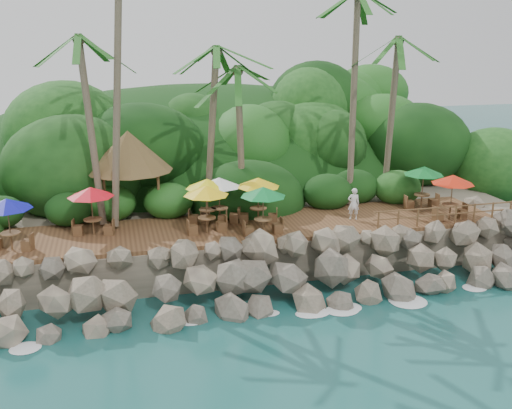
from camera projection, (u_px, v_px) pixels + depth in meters
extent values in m
plane|color=#19514F|center=(289.00, 316.00, 25.33)|extent=(140.00, 140.00, 0.00)
cube|color=gray|center=(221.00, 198.00, 39.95)|extent=(32.00, 25.20, 2.10)
ellipsoid|color=#143811|center=(204.00, 187.00, 47.22)|extent=(44.80, 28.00, 15.40)
cube|color=brown|center=(256.00, 227.00, 30.31)|extent=(26.00, 5.00, 0.20)
ellipsoid|color=white|center=(75.00, 337.00, 23.50)|extent=(1.20, 0.80, 0.06)
ellipsoid|color=white|center=(150.00, 329.00, 24.20)|extent=(1.20, 0.80, 0.06)
ellipsoid|color=white|center=(221.00, 320.00, 24.90)|extent=(1.20, 0.80, 0.06)
ellipsoid|color=white|center=(287.00, 313.00, 25.60)|extent=(1.20, 0.80, 0.06)
ellipsoid|color=white|center=(351.00, 305.00, 26.30)|extent=(1.20, 0.80, 0.06)
ellipsoid|color=white|center=(411.00, 298.00, 27.01)|extent=(1.20, 0.80, 0.06)
ellipsoid|color=white|center=(468.00, 292.00, 27.71)|extent=(1.20, 0.80, 0.06)
cylinder|color=brown|center=(91.00, 132.00, 29.54)|extent=(1.01, 2.18, 9.47)
ellipsoid|color=#23601E|center=(83.00, 34.00, 28.21)|extent=(6.00, 6.00, 2.40)
cylinder|color=brown|center=(117.00, 93.00, 28.98)|extent=(1.57, 2.67, 13.35)
cylinder|color=brown|center=(212.00, 133.00, 31.15)|extent=(1.09, 1.09, 8.94)
ellipsoid|color=#23601E|center=(210.00, 47.00, 29.90)|extent=(6.00, 6.00, 2.40)
cylinder|color=brown|center=(240.00, 141.00, 31.60)|extent=(0.80, 0.73, 7.92)
ellipsoid|color=#23601E|center=(240.00, 67.00, 30.50)|extent=(6.00, 6.00, 2.40)
cylinder|color=brown|center=(353.00, 101.00, 32.91)|extent=(0.96, 1.75, 11.83)
cylinder|color=brown|center=(391.00, 122.00, 33.41)|extent=(0.65, 1.41, 9.41)
ellipsoid|color=#23601E|center=(396.00, 37.00, 32.11)|extent=(6.00, 6.00, 2.40)
cylinder|color=brown|center=(105.00, 200.00, 30.41)|extent=(0.16, 0.16, 2.40)
cylinder|color=brown|center=(159.00, 197.00, 31.07)|extent=(0.16, 0.16, 2.40)
cylinder|color=brown|center=(105.00, 187.00, 33.02)|extent=(0.16, 0.16, 2.40)
cylinder|color=brown|center=(155.00, 184.00, 33.68)|extent=(0.16, 0.16, 2.40)
cone|color=brown|center=(129.00, 151.00, 31.41)|extent=(4.71, 4.71, 2.20)
cylinder|color=brown|center=(421.00, 201.00, 33.10)|extent=(0.09, 0.09, 0.80)
cylinder|color=brown|center=(422.00, 195.00, 32.99)|extent=(0.90, 0.90, 0.05)
cylinder|color=brown|center=(423.00, 188.00, 32.88)|extent=(0.05, 0.05, 2.37)
cone|color=#0C6E26|center=(424.00, 171.00, 32.60)|extent=(2.26, 2.26, 0.48)
cube|color=brown|center=(409.00, 205.00, 32.99)|extent=(0.47, 0.47, 0.49)
cube|color=brown|center=(433.00, 203.00, 33.29)|extent=(0.47, 0.47, 0.49)
cylinder|color=brown|center=(220.00, 215.00, 30.52)|extent=(0.09, 0.09, 0.80)
cylinder|color=brown|center=(220.00, 208.00, 30.41)|extent=(0.90, 0.90, 0.05)
cylinder|color=brown|center=(219.00, 201.00, 30.30)|extent=(0.05, 0.05, 2.37)
cone|color=white|center=(219.00, 182.00, 30.02)|extent=(2.26, 2.26, 0.48)
cube|color=brown|center=(206.00, 218.00, 30.58)|extent=(0.56, 0.56, 0.49)
cube|color=brown|center=(234.00, 218.00, 30.54)|extent=(0.56, 0.56, 0.49)
cylinder|color=brown|center=(208.00, 217.00, 30.24)|extent=(0.09, 0.09, 0.80)
cylinder|color=brown|center=(208.00, 210.00, 30.13)|extent=(0.90, 0.90, 0.05)
cylinder|color=brown|center=(208.00, 203.00, 30.02)|extent=(0.05, 0.05, 2.37)
cone|color=yellow|center=(207.00, 183.00, 29.74)|extent=(2.26, 2.26, 0.48)
cube|color=brown|center=(194.00, 220.00, 30.30)|extent=(0.55, 0.55, 0.49)
cube|color=brown|center=(222.00, 220.00, 30.27)|extent=(0.55, 0.55, 0.49)
cylinder|color=brown|center=(11.00, 242.00, 26.62)|extent=(0.09, 0.09, 0.80)
cylinder|color=brown|center=(10.00, 233.00, 26.51)|extent=(0.90, 0.90, 0.05)
cylinder|color=brown|center=(9.00, 225.00, 26.40)|extent=(0.05, 0.05, 2.37)
cone|color=#0C0DA1|center=(7.00, 204.00, 26.12)|extent=(2.26, 2.26, 0.48)
cube|color=brown|center=(28.00, 245.00, 26.61)|extent=(0.57, 0.57, 0.49)
cylinder|color=brown|center=(93.00, 227.00, 28.62)|extent=(0.09, 0.09, 0.80)
cylinder|color=brown|center=(93.00, 219.00, 28.51)|extent=(0.90, 0.90, 0.05)
cylinder|color=brown|center=(92.00, 212.00, 28.40)|extent=(0.05, 0.05, 2.37)
cone|color=red|center=(91.00, 192.00, 28.12)|extent=(2.26, 2.26, 0.48)
cube|color=brown|center=(78.00, 230.00, 28.63)|extent=(0.53, 0.53, 0.49)
cube|color=brown|center=(109.00, 230.00, 28.70)|extent=(0.53, 0.53, 0.49)
cylinder|color=brown|center=(263.00, 227.00, 28.67)|extent=(0.09, 0.09, 0.80)
cylinder|color=brown|center=(263.00, 219.00, 28.56)|extent=(0.90, 0.90, 0.05)
cylinder|color=brown|center=(263.00, 212.00, 28.45)|extent=(0.05, 0.05, 2.37)
cone|color=#0D7932|center=(263.00, 192.00, 28.17)|extent=(2.26, 2.26, 0.48)
cube|color=brown|center=(248.00, 231.00, 28.50)|extent=(0.48, 0.48, 0.49)
cube|color=brown|center=(277.00, 228.00, 28.93)|extent=(0.48, 0.48, 0.49)
cylinder|color=brown|center=(258.00, 216.00, 30.48)|extent=(0.09, 0.09, 0.80)
cylinder|color=brown|center=(258.00, 208.00, 30.37)|extent=(0.90, 0.90, 0.05)
cylinder|color=brown|center=(258.00, 201.00, 30.26)|extent=(0.05, 0.05, 2.37)
cone|color=yellow|center=(258.00, 182.00, 29.98)|extent=(2.26, 2.26, 0.48)
cube|color=brown|center=(244.00, 218.00, 30.55)|extent=(0.56, 0.56, 0.49)
cube|color=brown|center=(273.00, 218.00, 30.50)|extent=(0.56, 0.56, 0.49)
cylinder|color=brown|center=(450.00, 212.00, 31.10)|extent=(0.09, 0.09, 0.80)
cylinder|color=brown|center=(451.00, 205.00, 30.98)|extent=(0.90, 0.90, 0.05)
cylinder|color=brown|center=(451.00, 198.00, 30.88)|extent=(0.05, 0.05, 2.37)
cone|color=red|center=(453.00, 179.00, 30.60)|extent=(2.26, 2.26, 0.48)
cube|color=brown|center=(438.00, 216.00, 30.89)|extent=(0.50, 0.50, 0.49)
cube|color=brown|center=(461.00, 213.00, 31.39)|extent=(0.50, 0.50, 0.49)
cylinder|color=brown|center=(207.00, 225.00, 28.90)|extent=(0.09, 0.09, 0.80)
cylinder|color=brown|center=(207.00, 218.00, 28.79)|extent=(0.90, 0.90, 0.05)
cylinder|color=brown|center=(207.00, 210.00, 28.68)|extent=(0.05, 0.05, 2.37)
cone|color=yellow|center=(206.00, 190.00, 28.40)|extent=(2.26, 2.26, 0.48)
cube|color=brown|center=(192.00, 230.00, 28.68)|extent=(0.51, 0.51, 0.49)
cube|color=brown|center=(221.00, 227.00, 29.21)|extent=(0.51, 0.51, 0.49)
cylinder|color=brown|center=(378.00, 221.00, 29.31)|extent=(0.10, 0.10, 1.00)
cylinder|color=brown|center=(398.00, 219.00, 29.57)|extent=(0.10, 0.10, 1.00)
cylinder|color=brown|center=(418.00, 217.00, 29.82)|extent=(0.10, 0.10, 1.00)
cylinder|color=brown|center=(437.00, 216.00, 30.08)|extent=(0.10, 0.10, 1.00)
cylinder|color=brown|center=(456.00, 214.00, 30.34)|extent=(0.10, 0.10, 1.00)
cylinder|color=brown|center=(474.00, 213.00, 30.60)|extent=(0.10, 0.10, 1.00)
cylinder|color=brown|center=(493.00, 211.00, 30.85)|extent=(0.10, 0.10, 1.00)
cylinder|color=brown|center=(510.00, 210.00, 31.11)|extent=(0.10, 0.10, 1.00)
cube|color=brown|center=(447.00, 207.00, 30.09)|extent=(8.30, 0.06, 0.06)
cube|color=brown|center=(446.00, 214.00, 30.20)|extent=(8.30, 0.06, 0.06)
imported|color=silver|center=(354.00, 204.00, 30.93)|extent=(0.71, 0.54, 1.74)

